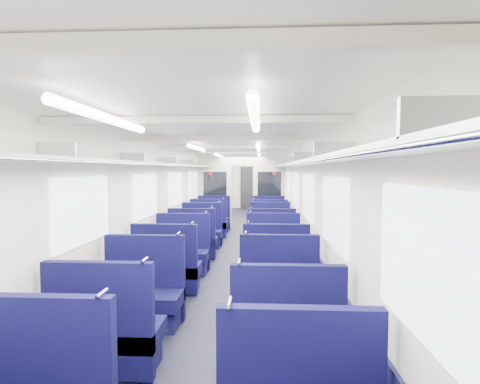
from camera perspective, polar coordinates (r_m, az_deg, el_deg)
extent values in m
cube|color=black|center=(9.50, -0.53, -7.97)|extent=(2.80, 18.00, 0.01)
cube|color=white|center=(9.32, -0.54, 6.34)|extent=(2.80, 18.00, 0.01)
cube|color=silver|center=(9.53, -8.97, -0.84)|extent=(0.02, 18.00, 2.35)
cube|color=#111037|center=(9.62, -8.83, -5.74)|extent=(0.03, 17.90, 0.70)
cube|color=silver|center=(9.35, 8.06, -0.91)|extent=(0.02, 18.00, 2.35)
cube|color=#111037|center=(9.45, 7.92, -5.90)|extent=(0.03, 17.90, 0.70)
cube|color=silver|center=(18.32, 1.26, 1.24)|extent=(2.80, 0.02, 2.35)
cube|color=#B2B5BA|center=(9.47, -7.94, 3.96)|extent=(0.34, 17.40, 0.04)
cylinder|color=silver|center=(9.44, -6.87, 3.85)|extent=(0.02, 17.40, 0.02)
cube|color=#B2B5BA|center=(3.76, -25.84, 5.69)|extent=(0.34, 0.03, 0.14)
cube|color=#B2B5BA|center=(5.60, -15.86, 5.06)|extent=(0.34, 0.03, 0.14)
cube|color=#B2B5BA|center=(7.52, -10.88, 4.68)|extent=(0.34, 0.03, 0.14)
cube|color=#B2B5BA|center=(9.47, -7.95, 4.44)|extent=(0.34, 0.03, 0.14)
cube|color=#B2B5BA|center=(11.44, -6.02, 4.28)|extent=(0.34, 0.03, 0.14)
cube|color=#B2B5BA|center=(13.42, -4.66, 4.16)|extent=(0.34, 0.03, 0.14)
cube|color=#B2B5BA|center=(15.40, -3.65, 4.07)|extent=(0.34, 0.03, 0.14)
cube|color=#B2B5BA|center=(17.39, -2.88, 4.01)|extent=(0.34, 0.03, 0.14)
cube|color=#B2B5BA|center=(9.31, 6.99, 3.98)|extent=(0.34, 17.40, 0.04)
cylinder|color=silver|center=(9.30, 5.88, 3.86)|extent=(0.02, 17.40, 0.02)
cube|color=#B2B5BA|center=(1.45, 29.21, 9.74)|extent=(0.34, 0.03, 0.14)
cube|color=#B2B5BA|center=(3.36, 13.95, 6.24)|extent=(0.34, 0.03, 0.14)
cube|color=#B2B5BA|center=(5.33, 9.90, 5.22)|extent=(0.34, 0.03, 0.14)
cube|color=#B2B5BA|center=(7.32, 8.05, 4.74)|extent=(0.34, 0.03, 0.14)
cube|color=#B2B5BA|center=(9.31, 6.99, 4.47)|extent=(0.34, 0.03, 0.14)
cube|color=#B2B5BA|center=(11.31, 6.31, 4.29)|extent=(0.34, 0.03, 0.14)
cube|color=#B2B5BA|center=(13.31, 5.83, 4.16)|extent=(0.34, 0.03, 0.14)
cube|color=#B2B5BA|center=(15.31, 5.48, 4.07)|extent=(0.34, 0.03, 0.14)
cube|color=#B2B5BA|center=(17.30, 5.21, 4.00)|extent=(0.34, 0.03, 0.14)
cube|color=white|center=(4.57, -22.53, -2.60)|extent=(0.02, 1.30, 0.75)
cube|color=white|center=(6.71, -14.01, -0.59)|extent=(0.02, 1.30, 0.75)
cube|color=white|center=(8.93, -9.66, 0.44)|extent=(0.02, 1.30, 0.75)
cube|color=white|center=(11.18, -7.06, 1.06)|extent=(0.02, 1.30, 0.75)
cube|color=white|center=(13.94, -5.02, 1.54)|extent=(0.02, 1.30, 0.75)
cube|color=white|center=(16.22, -3.87, 1.82)|extent=(0.02, 1.30, 0.75)
cube|color=white|center=(2.01, 26.48, -10.16)|extent=(0.02, 1.30, 0.75)
cube|color=white|center=(4.19, 13.93, -2.96)|extent=(0.02, 1.30, 0.75)
cube|color=white|center=(6.46, 10.11, -0.69)|extent=(0.02, 1.30, 0.75)
cube|color=white|center=(8.74, 8.28, 0.39)|extent=(0.02, 1.30, 0.75)
cube|color=white|center=(11.03, 7.21, 1.03)|extent=(0.02, 1.30, 0.75)
cube|color=white|center=(13.82, 6.38, 1.52)|extent=(0.02, 1.30, 0.75)
cube|color=white|center=(16.12, 5.92, 1.80)|extent=(0.02, 1.30, 0.75)
cube|color=white|center=(1.49, -21.99, 20.01)|extent=(2.70, 0.06, 0.06)
cube|color=white|center=(3.37, -7.17, 10.74)|extent=(2.70, 0.06, 0.06)
cube|color=white|center=(5.34, -3.31, 8.06)|extent=(2.70, 0.06, 0.06)
cube|color=white|center=(7.33, -1.54, 6.81)|extent=(2.70, 0.06, 0.06)
cube|color=white|center=(9.32, -0.54, 6.09)|extent=(2.70, 0.06, 0.06)
cube|color=white|center=(11.32, 0.11, 5.63)|extent=(2.70, 0.06, 0.06)
cube|color=white|center=(13.31, 0.56, 5.30)|extent=(2.70, 0.06, 0.06)
cube|color=white|center=(15.31, 0.90, 5.06)|extent=(2.70, 0.06, 0.06)
cube|color=white|center=(17.31, 1.16, 4.87)|extent=(2.70, 0.06, 0.06)
cylinder|color=white|center=(3.04, -19.33, 10.43)|extent=(0.07, 1.60, 0.07)
cylinder|color=white|center=(6.90, -6.47, 6.58)|extent=(0.07, 1.60, 0.07)
cylinder|color=white|center=(10.36, -3.24, 5.54)|extent=(0.07, 1.60, 0.07)
cylinder|color=white|center=(14.84, -1.31, 4.92)|extent=(0.07, 1.60, 0.07)
cylinder|color=white|center=(2.82, 2.24, 11.19)|extent=(0.07, 1.60, 0.07)
cylinder|color=white|center=(6.80, 2.76, 6.64)|extent=(0.07, 1.60, 0.07)
cylinder|color=white|center=(10.30, 2.89, 5.56)|extent=(0.07, 1.60, 0.07)
cylinder|color=white|center=(14.80, 2.96, 4.92)|extent=(0.07, 1.60, 0.07)
cube|color=black|center=(18.26, 1.25, 0.69)|extent=(0.75, 0.06, 2.00)
cube|color=white|center=(12.28, -3.76, 0.15)|extent=(1.05, 0.08, 2.35)
cube|color=black|center=(12.22, -3.79, 1.19)|extent=(0.76, 0.02, 0.80)
cylinder|color=red|center=(12.22, -4.50, 2.83)|extent=(0.12, 0.01, 0.12)
cube|color=white|center=(12.19, 4.44, 0.12)|extent=(1.05, 0.08, 2.35)
cube|color=black|center=(12.13, 4.45, 1.17)|extent=(0.76, 0.02, 0.80)
cylinder|color=red|center=(12.12, 5.16, 2.82)|extent=(0.12, 0.01, 0.12)
cube|color=white|center=(12.18, 0.33, 4.84)|extent=(0.70, 0.08, 0.35)
cube|color=#0E0D42|center=(3.02, -27.86, -23.19)|extent=(0.99, 0.09, 1.05)
cylinder|color=silver|center=(2.63, -20.13, -14.17)|extent=(0.02, 0.15, 0.02)
cylinder|color=silver|center=(2.33, -1.62, -16.31)|extent=(0.02, 0.15, 0.02)
cube|color=#0E0D42|center=(3.99, -19.18, -19.46)|extent=(0.99, 0.52, 0.17)
cube|color=#0F0D37|center=(4.08, -19.12, -22.20)|extent=(0.91, 0.41, 0.25)
cube|color=#0E0D42|center=(3.74, -20.54, -17.70)|extent=(0.99, 0.09, 1.05)
cylinder|color=silver|center=(3.43, -14.23, -9.92)|extent=(0.02, 0.15, 0.02)
cube|color=#0E0D42|center=(3.73, 6.93, -21.00)|extent=(0.99, 0.52, 0.17)
cube|color=#0F0D37|center=(3.82, 6.91, -23.89)|extent=(0.91, 0.41, 0.25)
cube|color=#0E0D42|center=(3.45, 7.20, -19.31)|extent=(0.99, 0.09, 1.05)
cylinder|color=silver|center=(3.28, -0.16, -10.46)|extent=(0.02, 0.15, 0.02)
cube|color=#0E0D42|center=(4.81, -14.82, -15.37)|extent=(0.99, 0.52, 0.17)
cube|color=#0F0D37|center=(4.88, -14.78, -17.72)|extent=(0.91, 0.41, 0.25)
cube|color=#0E0D42|center=(4.94, -14.09, -12.32)|extent=(0.99, 0.09, 1.05)
cylinder|color=silver|center=(4.71, -9.30, -6.21)|extent=(0.02, 0.15, 0.02)
cube|color=#0E0D42|center=(4.71, 6.05, -15.68)|extent=(0.99, 0.52, 0.17)
cube|color=#0F0D37|center=(4.78, 6.03, -18.07)|extent=(0.91, 0.41, 0.25)
cube|color=#0E0D42|center=(4.85, 5.93, -12.54)|extent=(0.99, 0.09, 1.05)
cylinder|color=silver|center=(4.73, 0.87, -6.14)|extent=(0.02, 0.15, 0.02)
cube|color=#0E0D42|center=(6.06, -10.80, -11.36)|extent=(0.99, 0.52, 0.17)
cube|color=#0F0D37|center=(6.11, -10.78, -13.28)|extent=(0.91, 0.41, 0.25)
cube|color=#0E0D42|center=(5.81, -11.33, -9.90)|extent=(0.99, 0.09, 1.05)
cylinder|color=silver|center=(5.62, -7.25, -4.64)|extent=(0.02, 0.15, 0.02)
cube|color=#0E0D42|center=(5.98, 5.39, -11.52)|extent=(0.99, 0.52, 0.17)
cube|color=#0F0D37|center=(6.03, 5.37, -13.46)|extent=(0.91, 0.41, 0.25)
cube|color=#0E0D42|center=(5.72, 5.48, -10.05)|extent=(0.99, 0.09, 1.05)
cylinder|color=silver|center=(5.62, 1.23, -4.61)|extent=(0.02, 0.15, 0.02)
cube|color=#0E0D42|center=(6.95, -8.90, -9.41)|extent=(0.99, 0.52, 0.17)
cube|color=#0F0D37|center=(7.00, -8.89, -11.10)|extent=(0.91, 0.41, 0.25)
cube|color=#0E0D42|center=(7.11, -8.56, -7.40)|extent=(0.99, 0.09, 1.05)
cylinder|color=silver|center=(6.96, -5.22, -3.06)|extent=(0.02, 0.15, 0.02)
cube|color=#0E0D42|center=(6.94, 5.06, -9.40)|extent=(0.99, 0.52, 0.17)
cube|color=#0F0D37|center=(6.99, 5.05, -11.09)|extent=(0.91, 0.41, 0.25)
cube|color=#0E0D42|center=(7.11, 5.01, -7.38)|extent=(0.99, 0.09, 1.05)
cylinder|color=silver|center=(7.02, 1.61, -2.99)|extent=(0.02, 0.15, 0.02)
cube|color=#0E0D42|center=(8.18, -7.02, -7.44)|extent=(0.99, 0.52, 0.17)
cube|color=#0F0D37|center=(8.22, -7.01, -8.89)|extent=(0.91, 0.41, 0.25)
cube|color=#0E0D42|center=(7.94, -7.30, -6.25)|extent=(0.99, 0.09, 1.05)
cylinder|color=silver|center=(7.80, -4.31, -2.35)|extent=(0.02, 0.15, 0.02)
cube|color=#0E0D42|center=(8.13, 4.77, -7.49)|extent=(0.99, 0.52, 0.17)
cube|color=#0F0D37|center=(8.18, 4.76, -8.95)|extent=(0.91, 0.41, 0.25)
cube|color=#0E0D42|center=(7.89, 4.82, -6.30)|extent=(0.99, 0.09, 1.05)
cylinder|color=silver|center=(7.81, 1.77, -2.34)|extent=(0.02, 0.15, 0.02)
cube|color=#0E0D42|center=(9.15, -5.91, -6.27)|extent=(0.99, 0.52, 0.17)
cube|color=#0F0D37|center=(9.19, -5.90, -7.57)|extent=(0.91, 0.41, 0.25)
cube|color=#0E0D42|center=(9.33, -5.71, -4.79)|extent=(0.99, 0.09, 1.05)
cylinder|color=silver|center=(9.21, -3.16, -1.46)|extent=(0.02, 0.15, 0.02)
cube|color=#0E0D42|center=(9.22, 4.57, -6.19)|extent=(0.99, 0.52, 0.17)
cube|color=#0F0D37|center=(9.25, 4.56, -7.48)|extent=(0.91, 0.41, 0.25)
cube|color=#0E0D42|center=(9.39, 4.54, -4.72)|extent=(0.99, 0.09, 1.05)
cylinder|color=silver|center=(9.33, 1.99, -1.39)|extent=(0.02, 0.15, 0.02)
cube|color=#0E0D42|center=(10.59, -4.66, -4.93)|extent=(0.99, 0.52, 0.17)
cube|color=#0F0D37|center=(10.62, -4.65, -6.06)|extent=(0.91, 0.41, 0.25)
cube|color=#0E0D42|center=(10.35, -4.82, -3.97)|extent=(0.99, 0.09, 1.05)
cylinder|color=silver|center=(10.25, -2.52, -0.96)|extent=(0.02, 0.15, 0.02)
cube|color=#0E0D42|center=(10.36, 4.41, -5.12)|extent=(0.99, 0.52, 0.17)
cube|color=#0F0D37|center=(10.39, 4.40, -6.27)|extent=(0.91, 0.41, 0.25)
cube|color=#0E0D42|center=(10.12, 4.44, -4.13)|extent=(0.99, 0.09, 1.05)
cylinder|color=silver|center=(10.06, 2.07, -1.04)|extent=(0.02, 0.15, 0.02)
cube|color=#0E0D42|center=(11.47, -4.05, -4.28)|extent=(0.99, 0.52, 0.17)
cube|color=#0F0D37|center=(11.50, -4.05, -5.33)|extent=(0.91, 0.41, 0.25)
cube|color=#0E0D42|center=(11.65, -3.92, -3.13)|extent=(0.99, 0.09, 1.05)
cylinder|color=silver|center=(11.56, -1.88, -0.46)|extent=(0.02, 0.15, 0.02)
cube|color=#0E0D42|center=(11.39, 4.29, -4.34)|extent=(0.99, 0.52, 0.17)
cube|color=#0F0D37|center=(11.43, 4.29, -5.39)|extent=(0.91, 0.41, 0.25)
cube|color=#0E0D42|center=(11.58, 4.27, -3.17)|extent=(0.99, 0.09, 1.05)
cylinder|color=silver|center=(11.53, 2.21, -0.47)|extent=(0.02, 0.15, 0.02)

